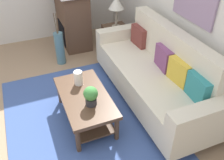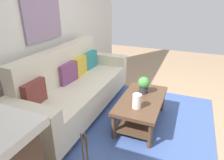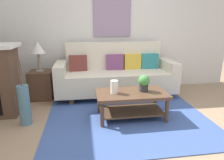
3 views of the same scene
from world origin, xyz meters
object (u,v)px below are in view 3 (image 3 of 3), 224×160
at_px(floor_vase, 24,105).
at_px(framed_painting, 112,18).
at_px(throw_pillow_plum, 115,62).
at_px(table_lamp, 38,49).
at_px(tabletop_vase, 114,87).
at_px(throw_pillow_maroon, 78,63).
at_px(coffee_table, 131,99).
at_px(couch, 116,75).
at_px(throw_pillow_teal, 150,61).
at_px(side_table, 41,85).
at_px(throw_pillow_mustard, 132,62).
at_px(potted_plant_tabletop, 144,83).

bearing_deg(floor_vase, framed_painting, 45.02).
xyz_separation_m(throw_pillow_plum, table_lamp, (-1.50, -0.10, 0.31)).
bearing_deg(tabletop_vase, throw_pillow_maroon, 114.61).
bearing_deg(coffee_table, framed_painting, 92.69).
relative_size(couch, throw_pillow_teal, 6.65).
height_order(side_table, table_lamp, table_lamp).
relative_size(throw_pillow_mustard, potted_plant_tabletop, 1.37).
xyz_separation_m(potted_plant_tabletop, side_table, (-1.77, 1.09, -0.29)).
bearing_deg(side_table, coffee_table, -35.41).
bearing_deg(floor_vase, throw_pillow_plum, 37.91).
xyz_separation_m(throw_pillow_teal, coffee_table, (-0.68, -1.22, -0.37)).
height_order(throw_pillow_plum, tabletop_vase, throw_pillow_plum).
distance_m(throw_pillow_teal, framed_painting, 1.22).
height_order(throw_pillow_teal, potted_plant_tabletop, throw_pillow_teal).
xyz_separation_m(throw_pillow_teal, framed_painting, (-0.76, 0.34, 0.89)).
relative_size(throw_pillow_teal, side_table, 0.64).
relative_size(tabletop_vase, potted_plant_tabletop, 0.76).
bearing_deg(throw_pillow_plum, throw_pillow_teal, 0.00).
xyz_separation_m(coffee_table, floor_vase, (-1.61, 0.02, -0.01)).
relative_size(throw_pillow_mustard, framed_painting, 0.45).
bearing_deg(throw_pillow_mustard, framed_painting, 137.99).
bearing_deg(coffee_table, throw_pillow_plum, 93.44).
height_order(table_lamp, floor_vase, table_lamp).
bearing_deg(throw_pillow_plum, tabletop_vase, -99.38).
bearing_deg(couch, throw_pillow_maroon, 170.66).
height_order(throw_pillow_mustard, side_table, throw_pillow_mustard).
bearing_deg(throw_pillow_mustard, potted_plant_tabletop, -95.12).
relative_size(couch, throw_pillow_plum, 6.65).
relative_size(side_table, floor_vase, 0.92).
height_order(throw_pillow_maroon, framed_painting, framed_painting).
bearing_deg(coffee_table, floor_vase, 179.33).
relative_size(coffee_table, framed_painting, 1.37).
relative_size(couch, table_lamp, 4.20).
distance_m(couch, throw_pillow_maroon, 0.81).
bearing_deg(couch, throw_pillow_mustard, 18.22).
height_order(couch, throw_pillow_mustard, couch).
height_order(couch, tabletop_vase, couch).
distance_m(potted_plant_tabletop, table_lamp, 2.12).
relative_size(potted_plant_tabletop, framed_painting, 0.33).
bearing_deg(throw_pillow_mustard, couch, -161.78).
bearing_deg(potted_plant_tabletop, floor_vase, -179.77).
relative_size(couch, side_table, 4.27).
distance_m(coffee_table, tabletop_vase, 0.35).
xyz_separation_m(couch, throw_pillow_mustard, (0.38, 0.12, 0.25)).
bearing_deg(throw_pillow_plum, floor_vase, -142.09).
bearing_deg(side_table, tabletop_vase, -40.68).
bearing_deg(floor_vase, coffee_table, -0.67).
xyz_separation_m(throw_pillow_mustard, tabletop_vase, (-0.58, -1.21, -0.15)).
distance_m(couch, coffee_table, 1.10).
relative_size(throw_pillow_plum, table_lamp, 0.63).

